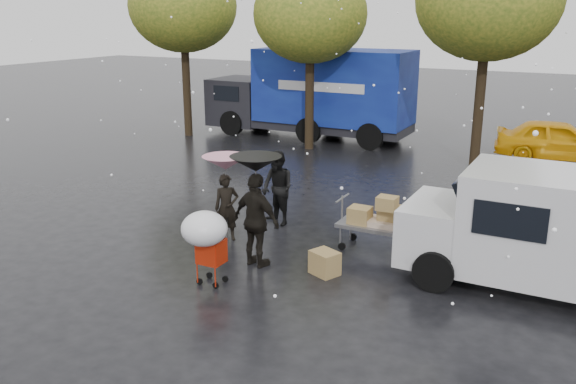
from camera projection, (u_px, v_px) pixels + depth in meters
The scene contains 14 objects.
ground at pixel (251, 258), 12.60m from camera, with size 90.00×90.00×0.00m, color black.
person_pink at pixel (227, 208), 13.39m from camera, with size 0.54×0.36×1.49m, color black.
person_middle at pixel (277, 188), 14.36m from camera, with size 0.86×0.67×1.77m, color black.
person_black at pixel (257, 220), 11.95m from camera, with size 1.12×0.46×1.90m, color black.
umbrella_pink at pixel (225, 163), 13.11m from camera, with size 1.00×1.00×1.91m.
umbrella_black at pixel (256, 164), 11.62m from camera, with size 1.01×1.01×2.25m.
vendor_cart at pixel (378, 218), 12.77m from camera, with size 1.52×0.80×1.27m.
shopping_cart at pixel (205, 233), 10.98m from camera, with size 0.84×0.84×1.46m.
white_van at pixel (552, 230), 10.80m from camera, with size 4.91×2.18×2.20m.
blue_truck at pixel (314, 94), 24.16m from camera, with size 8.30×2.60×3.50m.
box_ground_near at pixel (325, 263), 11.75m from camera, with size 0.52×0.41×0.46m, color olive.
box_ground_far at pixel (435, 246), 12.75m from camera, with size 0.43×0.33×0.33m, color olive.
yellow_taxi at pixel (558, 140), 20.66m from camera, with size 1.64×4.07×1.39m, color #FAB20D.
tree_row at pixel (394, 7), 19.86m from camera, with size 21.60×4.40×7.12m.
Camera 1 is at (6.09, -10.00, 4.89)m, focal length 38.00 mm.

